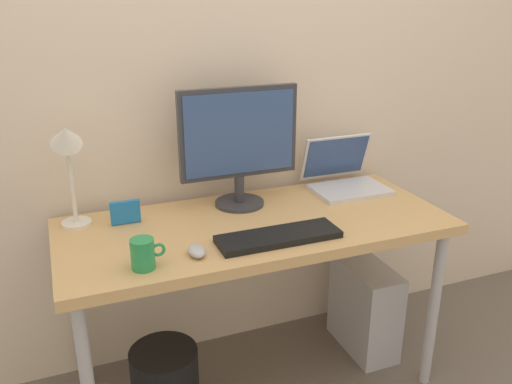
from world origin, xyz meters
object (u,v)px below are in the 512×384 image
(desk, at_px, (256,238))
(laptop, at_px, (344,176))
(desk_lamp, at_px, (68,152))
(photo_frame, at_px, (125,212))
(mouse, at_px, (197,251))
(monitor, at_px, (240,141))
(keyboard, at_px, (279,237))
(wastebasket, at_px, (165,383))
(coffee_mug, at_px, (143,254))
(computer_tower, at_px, (365,307))

(desk, relative_size, laptop, 4.60)
(desk_lamp, height_order, photo_frame, desk_lamp)
(desk_lamp, bearing_deg, mouse, -46.49)
(desk_lamp, distance_m, mouse, 0.58)
(monitor, bearing_deg, photo_frame, -176.68)
(laptop, distance_m, keyboard, 0.61)
(monitor, xyz_separation_m, desk_lamp, (-0.64, 0.00, 0.02))
(wastebasket, bearing_deg, photo_frame, 108.22)
(desk_lamp, height_order, mouse, desk_lamp)
(desk_lamp, distance_m, coffee_mug, 0.49)
(monitor, height_order, laptop, monitor)
(keyboard, relative_size, coffee_mug, 3.96)
(laptop, xyz_separation_m, desk_lamp, (-1.13, -0.02, 0.24))
(mouse, bearing_deg, desk_lamp, 133.51)
(coffee_mug, relative_size, wastebasket, 0.37)
(laptop, bearing_deg, computer_tower, -68.57)
(computer_tower, bearing_deg, monitor, 166.56)
(desk, xyz_separation_m, mouse, (-0.28, -0.19, 0.09))
(photo_frame, bearing_deg, monitor, 3.32)
(monitor, bearing_deg, computer_tower, -13.44)
(computer_tower, bearing_deg, photo_frame, 174.11)
(desk_lamp, bearing_deg, computer_tower, -6.34)
(desk, bearing_deg, mouse, -146.61)
(desk, relative_size, coffee_mug, 13.26)
(mouse, height_order, computer_tower, mouse)
(mouse, xyz_separation_m, wastebasket, (-0.11, 0.14, -0.62))
(desk_lamp, distance_m, wastebasket, 0.95)
(wastebasket, bearing_deg, monitor, 30.14)
(monitor, distance_m, desk_lamp, 0.64)
(keyboard, distance_m, mouse, 0.30)
(photo_frame, distance_m, wastebasket, 0.68)
(computer_tower, bearing_deg, wastebasket, -174.04)
(laptop, relative_size, mouse, 3.56)
(desk, distance_m, monitor, 0.38)
(mouse, relative_size, coffee_mug, 0.81)
(keyboard, height_order, coffee_mug, coffee_mug)
(mouse, relative_size, computer_tower, 0.21)
(monitor, relative_size, keyboard, 1.09)
(desk, xyz_separation_m, wastebasket, (-0.39, -0.05, -0.53))
(computer_tower, relative_size, wastebasket, 1.40)
(desk_lamp, distance_m, keyboard, 0.80)
(monitor, height_order, wastebasket, monitor)
(mouse, distance_m, photo_frame, 0.39)
(coffee_mug, distance_m, computer_tower, 1.20)
(monitor, height_order, desk_lamp, monitor)
(desk, distance_m, laptop, 0.55)
(laptop, xyz_separation_m, keyboard, (-0.48, -0.38, -0.04))
(coffee_mug, bearing_deg, wastebasket, 67.65)
(laptop, distance_m, desk_lamp, 1.16)
(desk, bearing_deg, desk_lamp, 163.85)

